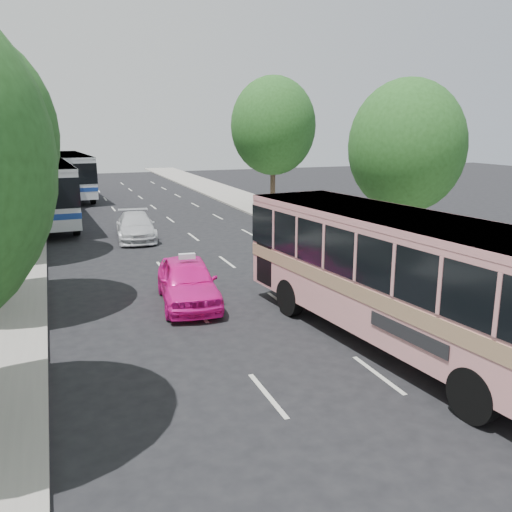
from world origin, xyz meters
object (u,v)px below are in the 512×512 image
pink_taxi (188,281)px  white_pickup (136,226)px  tour_coach_rear (69,172)px  pink_bus (397,266)px  tour_coach_front (46,187)px

pink_taxi → white_pickup: size_ratio=0.96×
pink_taxi → tour_coach_rear: size_ratio=0.37×
pink_bus → tour_coach_front: 25.19m
tour_coach_rear → tour_coach_front: bearing=-102.3°
pink_bus → pink_taxi: size_ratio=2.53×
pink_bus → white_pickup: (-4.41, 17.01, -1.56)m
pink_bus → tour_coach_front: size_ratio=0.91×
pink_bus → pink_taxi: 7.20m
pink_bus → white_pickup: pink_bus is taller
pink_bus → white_pickup: size_ratio=2.42×
tour_coach_front → tour_coach_rear: (1.80, 12.36, -0.06)m
white_pickup → tour_coach_rear: tour_coach_rear is taller
pink_taxi → tour_coach_rear: (-2.50, 30.49, 1.42)m
white_pickup → pink_bus: bearing=-70.4°
tour_coach_front → tour_coach_rear: size_ratio=1.02×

